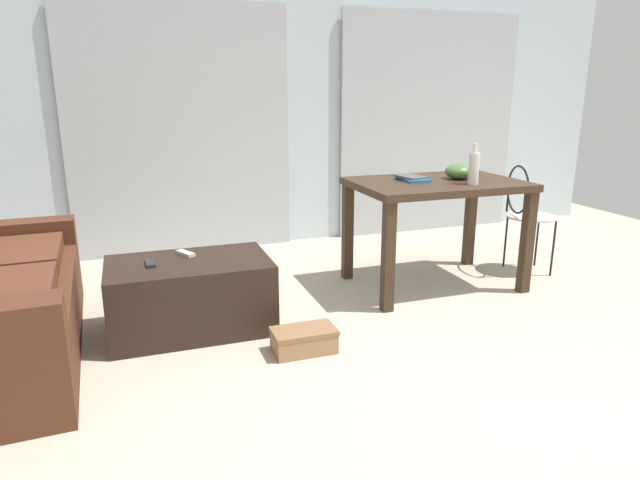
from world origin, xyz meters
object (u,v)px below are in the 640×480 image
(shoebox, at_px, (304,340))
(bowl, at_px, (459,171))
(bottle_near, at_px, (474,168))
(book_stack, at_px, (412,178))
(tv_remote_secondary, at_px, (150,263))
(tv_remote_on_table, at_px, (467,172))
(tv_remote_primary, at_px, (185,253))
(craft_table, at_px, (436,197))
(wire_chair, at_px, (525,207))
(coffee_table, at_px, (190,295))

(shoebox, bearing_deg, bowl, 27.82)
(bottle_near, xyz_separation_m, book_stack, (-0.31, 0.29, -0.10))
(tv_remote_secondary, bearing_deg, bowl, 6.04)
(tv_remote_on_table, height_order, tv_remote_primary, tv_remote_on_table)
(tv_remote_on_table, relative_size, tv_remote_primary, 1.27)
(bottle_near, relative_size, book_stack, 1.02)
(craft_table, bearing_deg, tv_remote_primary, -177.48)
(bowl, relative_size, shoebox, 0.57)
(wire_chair, relative_size, book_stack, 3.17)
(bottle_near, distance_m, tv_remote_secondary, 2.17)
(shoebox, bearing_deg, tv_remote_primary, 130.39)
(book_stack, bearing_deg, tv_remote_primary, -174.57)
(wire_chair, xyz_separation_m, book_stack, (-0.97, 0.03, 0.27))
(bowl, relative_size, book_stack, 0.74)
(wire_chair, xyz_separation_m, tv_remote_on_table, (-0.42, 0.18, 0.26))
(bottle_near, xyz_separation_m, shoebox, (-1.37, -0.51, -0.82))
(coffee_table, distance_m, shoebox, 0.76)
(shoebox, bearing_deg, coffee_table, 136.93)
(book_stack, bearing_deg, wire_chair, -1.92)
(craft_table, bearing_deg, wire_chair, 3.02)
(bottle_near, bearing_deg, bowl, 80.59)
(shoebox, bearing_deg, wire_chair, 20.56)
(bottle_near, bearing_deg, tv_remote_secondary, 179.88)
(tv_remote_primary, bearing_deg, craft_table, -25.58)
(bowl, xyz_separation_m, shoebox, (-1.41, -0.74, -0.76))
(shoebox, bearing_deg, craft_table, 30.52)
(coffee_table, bearing_deg, book_stack, 10.09)
(wire_chair, distance_m, bowl, 0.69)
(tv_remote_secondary, bearing_deg, craft_table, 5.94)
(craft_table, height_order, wire_chair, wire_chair)
(coffee_table, xyz_separation_m, tv_remote_primary, (-0.00, 0.13, 0.22))
(bottle_near, height_order, bowl, bottle_near)
(wire_chair, bearing_deg, book_stack, 178.08)
(tv_remote_on_table, distance_m, shoebox, 2.00)
(bottle_near, distance_m, book_stack, 0.43)
(bottle_near, distance_m, shoebox, 1.67)
(craft_table, distance_m, bottle_near, 0.34)
(craft_table, height_order, bowl, bowl)
(tv_remote_on_table, bearing_deg, bowl, -155.46)
(tv_remote_secondary, bearing_deg, shoebox, -34.21)
(craft_table, distance_m, book_stack, 0.22)
(book_stack, xyz_separation_m, shoebox, (-1.06, -0.79, -0.72))
(coffee_table, relative_size, craft_table, 0.80)
(bottle_near, distance_m, tv_remote_primary, 1.97)
(coffee_table, relative_size, tv_remote_secondary, 6.38)
(bottle_near, distance_m, bowl, 0.24)
(wire_chair, height_order, book_stack, wire_chair)
(craft_table, height_order, tv_remote_on_table, tv_remote_on_table)
(bottle_near, bearing_deg, coffee_table, 179.99)
(book_stack, distance_m, tv_remote_secondary, 1.87)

